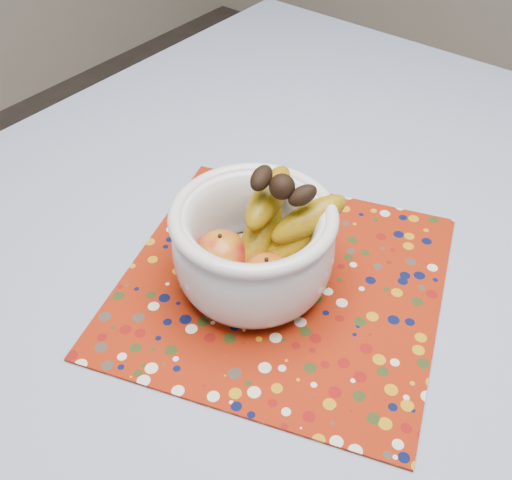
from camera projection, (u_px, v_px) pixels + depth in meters
table at (351, 299)px, 0.88m from camera, size 1.20×1.20×0.75m
tablecloth at (358, 260)px, 0.82m from camera, size 1.32×1.32×0.01m
placemat at (282, 283)px, 0.78m from camera, size 0.51×0.51×0.00m
fruit_bowl at (261, 240)px, 0.73m from camera, size 0.22×0.22×0.18m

